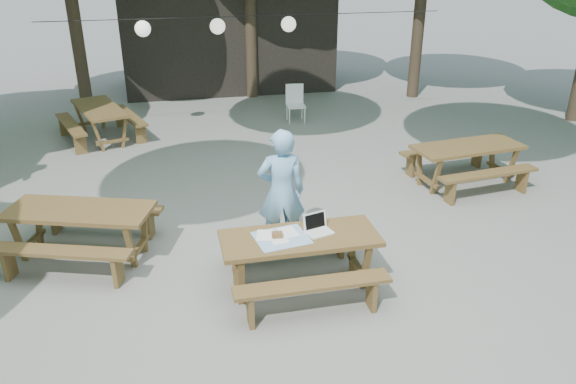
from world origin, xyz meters
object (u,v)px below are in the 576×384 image
Objects in this scene: main_picnic_table at (300,261)px; woman at (281,192)px; picnic_table_nw at (82,232)px; plastic_chair at (296,111)px.

woman is (-0.03, 1.00, 0.53)m from main_picnic_table.
main_picnic_table is at bearing 96.07° from woman.
plastic_chair reaches higher than picnic_table_nw.
woman is at bearing 91.72° from main_picnic_table.
picnic_table_nw is at bearing 153.31° from main_picnic_table.
picnic_table_nw is (-2.82, 1.42, 0.00)m from main_picnic_table.
woman reaches higher than plastic_chair.
main_picnic_table is 0.87× the size of picnic_table_nw.
main_picnic_table is 1.08× the size of woman.
plastic_chair is at bearing 77.24° from main_picnic_table.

